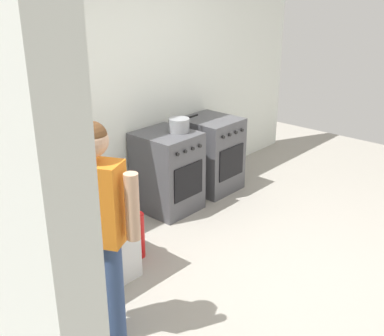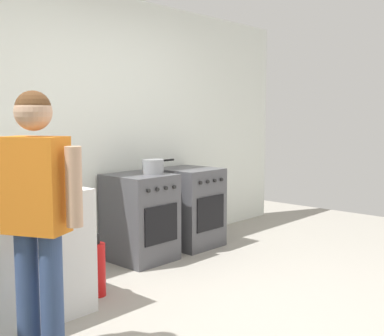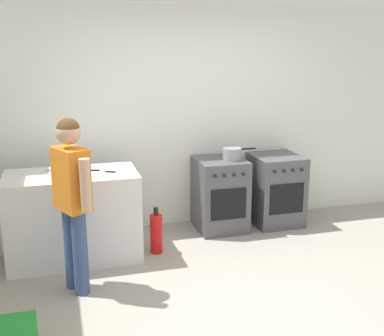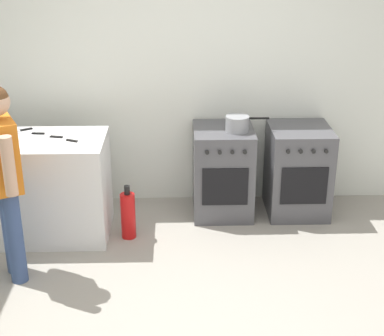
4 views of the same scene
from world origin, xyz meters
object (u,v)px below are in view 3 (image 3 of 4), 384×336
Objects in this scene: oven_right at (276,189)px; knife_carving at (85,171)px; knife_paring at (113,172)px; oven_left at (220,194)px; knife_chef at (55,169)px; knife_bread at (65,170)px; fire_extinguisher at (156,233)px; pot at (232,154)px; person at (72,192)px.

oven_right is 2.35m from knife_carving.
knife_paring is at bearing -167.40° from oven_right.
oven_left is 1.00× the size of oven_right.
knife_chef is at bearing -174.66° from oven_left.
knife_bread is 1.14m from fire_extinguisher.
knife_carving is (-1.56, -0.31, 0.48)m from oven_left.
pot is 1.40× the size of knife_chef.
oven_left is at bearing 5.34° from knife_chef.
pot is 1.20× the size of knife_carving.
knife_paring is 0.30m from knife_carving.
pot is at bearing 15.14° from knife_paring.
knife_chef is 0.92m from person.
person is at bearing -144.50° from fire_extinguisher.
knife_paring is 0.71× the size of knife_chef.
oven_right is at bearing 23.94° from person.
knife_bread reaches higher than oven_right.
knife_bread reaches higher than fire_extinguisher.
fire_extinguisher is at bearing -4.00° from knife_paring.
oven_right is 2.59× the size of knife_carving.
oven_right is 2.42× the size of knife_bread.
oven_right is 4.27× the size of knife_paring.
knife_carving is at bearing -171.73° from pot.
pot reaches higher than fire_extinguisher.
knife_carving is 0.20m from knife_bread.
person reaches higher than fire_extinguisher.
person is at bearing -151.10° from pot.
oven_left is at bearing 150.52° from pot.
knife_paring is (-1.41, -0.38, -0.02)m from pot.
oven_left is 2.16× the size of pot.
fire_extinguisher is (-0.87, -0.48, -0.21)m from oven_left.
pot is at bearing 22.52° from fire_extinguisher.
knife_chef reaches higher than fire_extinguisher.
knife_carving is at bearing -172.21° from oven_right.
pot is 2.09m from person.
knife_carving is (-1.68, -0.24, -0.02)m from pot.
oven_right is at bearing 12.60° from knife_paring.
oven_right is 0.55× the size of person.
oven_left is at bearing 28.78° from fire_extinguisher.
knife_bread is at bearing 154.88° from knife_paring.
knife_chef is 0.80× the size of knife_bread.
knife_paring is 0.62m from knife_chef.
person is (-1.71, -1.08, 0.49)m from oven_left.
knife_carving is (-2.28, -0.31, 0.48)m from oven_right.
knife_paring is at bearing -160.81° from oven_left.
person is (-0.15, -0.77, 0.01)m from knife_carving.
knife_chef is at bearing 153.69° from knife_paring.
knife_chef is (-1.97, -0.11, -0.02)m from pot.
pot is at bearing 3.06° from knife_chef.
fire_extinguisher is (0.42, -0.03, -0.69)m from knife_paring.
knife_chef is (-0.56, 0.28, -0.00)m from knife_paring.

